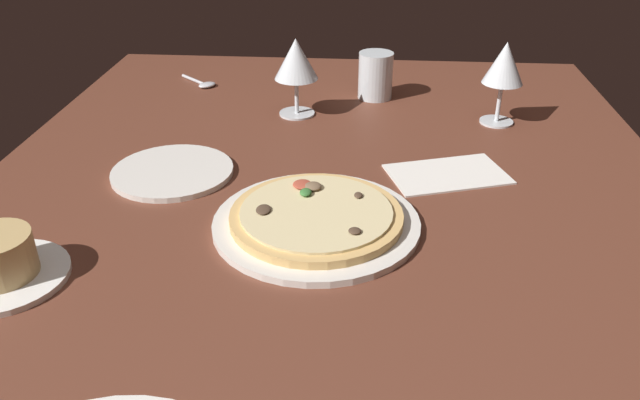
{
  "coord_description": "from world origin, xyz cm",
  "views": [
    {
      "loc": [
        -79.17,
        -5.67,
        50.13
      ],
      "look_at": [
        -2.12,
        0.34,
        7.0
      ],
      "focal_mm": 35.77,
      "sensor_mm": 36.0,
      "label": 1
    }
  ],
  "objects": [
    {
      "name": "pizza_main",
      "position": [
        -4.2,
        0.7,
        5.17
      ],
      "size": [
        28.64,
        28.64,
        3.4
      ],
      "color": "silver",
      "rests_on": "dining_table"
    },
    {
      "name": "dining_table",
      "position": [
        0.0,
        0.0,
        2.0
      ],
      "size": [
        150.0,
        110.0,
        4.0
      ],
      "primitive_type": "cube",
      "color": "brown",
      "rests_on": "ground"
    },
    {
      "name": "spoon",
      "position": [
        52.68,
        30.25,
        4.46
      ],
      "size": [
        9.02,
        9.66,
        1.0
      ],
      "color": "silver",
      "rests_on": "dining_table"
    },
    {
      "name": "wine_glass_near",
      "position": [
        35.99,
        -30.31,
        15.03
      ],
      "size": [
        7.47,
        7.47,
        15.46
      ],
      "color": "silver",
      "rests_on": "dining_table"
    },
    {
      "name": "side_plate",
      "position": [
        9.87,
        24.96,
        4.45
      ],
      "size": [
        19.35,
        19.35,
        0.9
      ],
      "primitive_type": "cylinder",
      "color": "silver",
      "rests_on": "dining_table"
    },
    {
      "name": "water_glass",
      "position": [
        48.13,
        -7.2,
        8.26
      ],
      "size": [
        7.07,
        7.07,
        9.43
      ],
      "color": "silver",
      "rests_on": "dining_table"
    },
    {
      "name": "wine_glass_far",
      "position": [
        37.3,
        7.94,
        14.56
      ],
      "size": [
        8.31,
        8.31,
        14.97
      ],
      "color": "silver",
      "rests_on": "dining_table"
    },
    {
      "name": "paper_menu",
      "position": [
        12.99,
        -18.92,
        4.15
      ],
      "size": [
        16.33,
        20.91,
        0.3
      ],
      "primitive_type": "cube",
      "rotation": [
        0.0,
        0.0,
        0.32
      ],
      "color": "white",
      "rests_on": "dining_table"
    }
  ]
}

